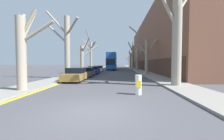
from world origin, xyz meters
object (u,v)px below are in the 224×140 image
(street_tree_right_5, at_px, (129,60))
(parked_car_0, at_px, (76,75))
(parked_car_2, at_px, (94,70))
(parked_car_3, at_px, (98,69))
(street_tree_right_0, at_px, (177,31))
(street_tree_right_4, at_px, (130,60))
(traffic_bollard, at_px, (138,85))
(street_tree_left_0, at_px, (23,49))
(street_tree_left_1, at_px, (66,45))
(parked_car_1, at_px, (87,72))
(street_tree_left_2, at_px, (83,58))
(street_tree_right_2, at_px, (137,59))
(street_tree_right_1, at_px, (146,55))
(double_decker_bus, at_px, (112,61))
(street_tree_left_3, at_px, (91,54))
(street_tree_right_3, at_px, (133,56))

(street_tree_right_5, distance_m, parked_car_0, 57.62)
(parked_car_2, xyz_separation_m, parked_car_3, (-0.00, 5.91, 0.00))
(street_tree_right_0, xyz_separation_m, street_tree_right_4, (-0.14, 47.83, -1.04))
(parked_car_0, distance_m, traffic_bollard, 8.40)
(street_tree_left_0, height_order, street_tree_right_4, street_tree_right_4)
(street_tree_left_1, relative_size, street_tree_right_0, 0.87)
(parked_car_0, distance_m, parked_car_1, 5.23)
(street_tree_left_2, xyz_separation_m, street_tree_right_2, (10.69, 11.26, 0.11))
(street_tree_right_2, bearing_deg, parked_car_2, -128.26)
(street_tree_left_2, relative_size, street_tree_right_1, 0.81)
(street_tree_right_2, bearing_deg, parked_car_0, -112.12)
(street_tree_left_1, relative_size, street_tree_left_2, 1.33)
(traffic_bollard, bearing_deg, parked_car_0, 131.91)
(street_tree_right_2, height_order, parked_car_3, street_tree_right_2)
(street_tree_left_1, distance_m, street_tree_left_2, 7.79)
(street_tree_right_2, bearing_deg, street_tree_right_4, 90.12)
(street_tree_right_4, bearing_deg, double_decker_bus, -109.19)
(street_tree_left_0, xyz_separation_m, parked_car_1, (1.78, 10.82, -2.17))
(street_tree_left_3, xyz_separation_m, parked_car_2, (2.17, -8.60, -3.33))
(street_tree_left_0, height_order, street_tree_left_2, street_tree_left_2)
(street_tree_right_4, xyz_separation_m, parked_car_2, (-8.81, -34.22, -2.65))
(street_tree_right_3, bearing_deg, parked_car_2, -110.64)
(parked_car_1, bearing_deg, street_tree_left_1, -128.82)
(parked_car_0, bearing_deg, parked_car_3, 90.00)
(street_tree_left_2, height_order, parked_car_2, street_tree_left_2)
(street_tree_right_3, relative_size, parked_car_3, 2.27)
(street_tree_left_2, bearing_deg, parked_car_1, -70.90)
(double_decker_bus, bearing_deg, street_tree_right_0, -77.37)
(street_tree_right_1, bearing_deg, street_tree_left_3, 136.79)
(street_tree_right_3, height_order, street_tree_right_5, street_tree_right_3)
(parked_car_3, bearing_deg, double_decker_bus, 76.43)
(street_tree_right_1, relative_size, street_tree_right_3, 0.85)
(street_tree_left_3, bearing_deg, double_decker_bus, 57.56)
(parked_car_3, bearing_deg, parked_car_1, -90.00)
(parked_car_0, relative_size, parked_car_1, 0.98)
(double_decker_bus, bearing_deg, street_tree_left_1, -100.38)
(street_tree_left_2, relative_size, street_tree_left_3, 0.66)
(street_tree_left_2, xyz_separation_m, street_tree_right_4, (10.64, 34.25, 0.46))
(street_tree_right_5, bearing_deg, street_tree_left_2, -102.90)
(street_tree_left_3, height_order, street_tree_right_2, street_tree_left_3)
(parked_car_2, bearing_deg, parked_car_0, -90.00)
(street_tree_left_0, xyz_separation_m, parked_car_0, (1.78, 5.60, -2.12))
(street_tree_left_0, height_order, street_tree_left_3, street_tree_left_3)
(street_tree_right_5, relative_size, parked_car_2, 1.55)
(street_tree_right_1, distance_m, street_tree_right_3, 24.72)
(parked_car_3, bearing_deg, street_tree_left_1, -98.04)
(street_tree_left_3, distance_m, parked_car_3, 4.79)
(street_tree_right_1, xyz_separation_m, street_tree_right_2, (0.14, 12.86, -0.28))
(street_tree_right_3, distance_m, traffic_bollard, 40.15)
(street_tree_left_3, height_order, street_tree_right_4, street_tree_left_3)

